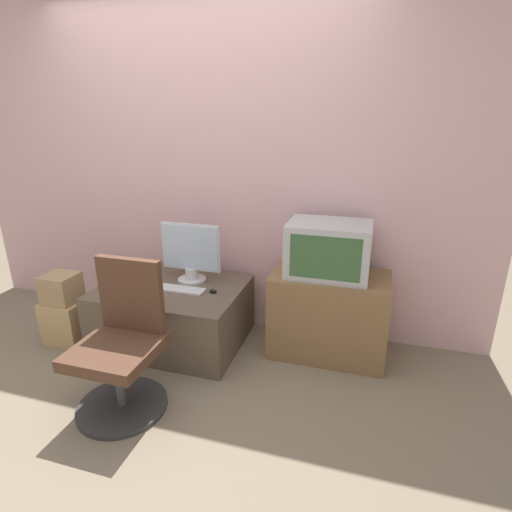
{
  "coord_description": "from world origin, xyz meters",
  "views": [
    {
      "loc": [
        1.27,
        -1.61,
        1.65
      ],
      "look_at": [
        0.5,
        1.01,
        0.71
      ],
      "focal_mm": 28.0,
      "sensor_mm": 36.0,
      "label": 1
    }
  ],
  "objects_px": {
    "main_monitor": "(191,254)",
    "cardboard_box_lower": "(67,321)",
    "crt_tv": "(329,249)",
    "keyboard": "(180,289)",
    "mouse": "(213,291)",
    "office_chair": "(122,350)"
  },
  "relations": [
    {
      "from": "keyboard",
      "to": "mouse",
      "type": "relative_size",
      "value": 6.32
    },
    {
      "from": "keyboard",
      "to": "crt_tv",
      "type": "height_order",
      "value": "crt_tv"
    },
    {
      "from": "mouse",
      "to": "office_chair",
      "type": "distance_m",
      "value": 0.78
    },
    {
      "from": "office_chair",
      "to": "cardboard_box_lower",
      "type": "xyz_separation_m",
      "value": [
        -0.85,
        0.49,
        -0.2
      ]
    },
    {
      "from": "keyboard",
      "to": "office_chair",
      "type": "distance_m",
      "value": 0.7
    },
    {
      "from": "mouse",
      "to": "crt_tv",
      "type": "relative_size",
      "value": 0.1
    },
    {
      "from": "keyboard",
      "to": "crt_tv",
      "type": "bearing_deg",
      "value": 12.11
    },
    {
      "from": "main_monitor",
      "to": "keyboard",
      "type": "bearing_deg",
      "value": -91.47
    },
    {
      "from": "office_chair",
      "to": "cardboard_box_lower",
      "type": "distance_m",
      "value": 1.0
    },
    {
      "from": "mouse",
      "to": "office_chair",
      "type": "xyz_separation_m",
      "value": [
        -0.28,
        -0.72,
        -0.1
      ]
    },
    {
      "from": "mouse",
      "to": "main_monitor",
      "type": "bearing_deg",
      "value": 145.21
    },
    {
      "from": "main_monitor",
      "to": "crt_tv",
      "type": "bearing_deg",
      "value": 1.56
    },
    {
      "from": "main_monitor",
      "to": "crt_tv",
      "type": "distance_m",
      "value": 1.04
    },
    {
      "from": "crt_tv",
      "to": "office_chair",
      "type": "xyz_separation_m",
      "value": [
        -1.07,
        -0.92,
        -0.43
      ]
    },
    {
      "from": "main_monitor",
      "to": "mouse",
      "type": "height_order",
      "value": "main_monitor"
    },
    {
      "from": "main_monitor",
      "to": "cardboard_box_lower",
      "type": "relative_size",
      "value": 1.39
    },
    {
      "from": "crt_tv",
      "to": "cardboard_box_lower",
      "type": "relative_size",
      "value": 1.64
    },
    {
      "from": "mouse",
      "to": "crt_tv",
      "type": "height_order",
      "value": "crt_tv"
    },
    {
      "from": "office_chair",
      "to": "cardboard_box_lower",
      "type": "relative_size",
      "value": 2.62
    },
    {
      "from": "main_monitor",
      "to": "office_chair",
      "type": "xyz_separation_m",
      "value": [
        -0.04,
        -0.89,
        -0.31
      ]
    },
    {
      "from": "main_monitor",
      "to": "cardboard_box_lower",
      "type": "distance_m",
      "value": 1.1
    },
    {
      "from": "main_monitor",
      "to": "crt_tv",
      "type": "height_order",
      "value": "crt_tv"
    }
  ]
}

